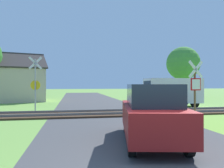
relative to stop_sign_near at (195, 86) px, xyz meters
The scene contains 9 objects.
ground_plane 6.68m from the stop_sign_near, 127.34° to the right, with size 160.00×160.00×0.00m, color #6B9942.
road_asphalt 5.30m from the stop_sign_near, 141.31° to the right, with size 6.48×80.00×0.01m, color #424244.
rail_track 5.18m from the stop_sign_near, 142.83° to the left, with size 60.00×2.60×0.22m.
stop_sign_near is the anchor object (origin of this frame).
crossing_sign_far 9.96m from the stop_sign_near, 147.00° to the left, with size 0.88×0.15×3.65m.
house 19.23m from the stop_sign_near, 131.64° to the left, with size 9.01×7.68×5.13m.
tree_far 19.65m from the stop_sign_near, 63.29° to the left, with size 4.44×4.44×6.83m.
mail_truck 6.37m from the stop_sign_near, 75.26° to the left, with size 4.92×1.95×2.24m.
parked_car 4.96m from the stop_sign_near, 136.20° to the right, with size 2.39×4.24×1.78m.
Camera 1 is at (-2.00, -4.62, 1.78)m, focal length 35.00 mm.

